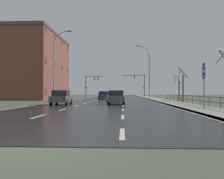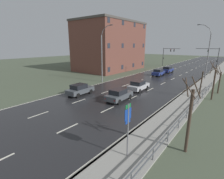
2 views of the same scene
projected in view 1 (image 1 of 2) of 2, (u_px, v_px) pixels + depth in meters
ground_plane at (113, 99)px, 53.98m from camera, size 160.00×160.00×0.12m
road_asphalt_strip at (115, 97)px, 65.96m from camera, size 14.00×120.00×0.03m
sidewalk_right at (146, 97)px, 65.57m from camera, size 3.00×120.00×0.12m
guardrail at (196, 99)px, 25.20m from camera, size 0.07×33.03×1.00m
street_lamp_midground at (148, 73)px, 49.66m from camera, size 2.80×0.24×10.91m
street_lamp_left_bank at (55, 67)px, 35.20m from camera, size 2.62×0.24×10.26m
highway_sign at (204, 80)px, 18.35m from camera, size 0.09×0.68×3.59m
traffic_signal_right at (140, 82)px, 64.71m from camera, size 5.92×0.36×6.12m
traffic_signal_left at (91, 82)px, 66.55m from camera, size 5.36×0.36×5.97m
car_far_right at (103, 95)px, 47.65m from camera, size 1.94×4.16×1.57m
car_far_left at (116, 97)px, 27.42m from camera, size 1.94×4.16×1.57m
car_distant at (114, 96)px, 33.30m from camera, size 1.88×4.12×1.57m
car_near_left at (106, 95)px, 53.40m from camera, size 1.86×4.11×1.57m
car_mid_centre at (61, 97)px, 26.45m from camera, size 1.98×4.17×1.57m
brick_building at (29, 67)px, 49.90m from camera, size 12.40×19.21×13.12m
bare_tree_mid at (183, 86)px, 34.70m from camera, size 1.42×1.40×4.98m
bare_tree_far at (179, 89)px, 38.54m from camera, size 1.02×1.60×4.09m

